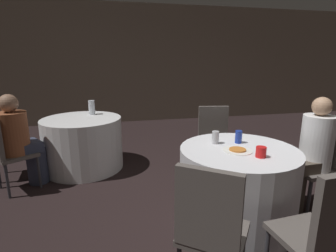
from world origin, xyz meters
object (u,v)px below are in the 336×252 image
Objects in this scene: table_far at (83,143)px; chair_near_north at (214,137)px; chair_far_southwest at (5,147)px; person_floral_shirt at (21,141)px; table_near at (237,185)px; chair_far_west at (4,137)px; person_white_shirt at (309,156)px; chair_near_southwest at (210,224)px; pizza_plate_near at (238,150)px; chair_near_east at (322,157)px; soda_can_blue at (239,137)px; chair_near_south at (326,229)px; soda_can_silver at (215,137)px; bottle_far at (92,107)px.

table_far is 1.15× the size of chair_near_north.
person_floral_shirt is at bearing 90.00° from chair_far_southwest.
chair_far_west reaches higher than table_near.
person_white_shirt is at bearing -35.15° from table_far.
chair_near_southwest is 2.56m from chair_far_southwest.
chair_near_southwest is 3.62× the size of pizza_plate_near.
chair_near_east and chair_far_west have the same top height.
table_far is at bearing 90.00° from chair_far_west.
chair_near_north is at bearing 39.13° from chair_near_east.
chair_near_east reaches higher than pizza_plate_near.
chair_near_north reaches higher than soda_can_blue.
table_far is 0.98m from chair_far_west.
chair_near_south is 3.11m from person_floral_shirt.
soda_can_silver is (-0.93, 0.16, 0.21)m from person_white_shirt.
soda_can_silver reaches higher than table_far.
chair_near_southwest is (0.94, -2.42, 0.19)m from table_far.
soda_can_blue is at bearing 77.33° from person_white_shirt.
chair_near_south is at bearing 20.46° from chair_near_southwest.
chair_near_north is at bearing 32.20° from person_white_shirt.
chair_near_north is 0.82× the size of person_floral_shirt.
person_floral_shirt reaches higher than chair_near_south.
bottle_far is (-1.38, 1.90, 0.47)m from table_near.
chair_far_southwest reaches higher than pizza_plate_near.
table_far is 0.93× the size of person_white_shirt.
table_near is at bearing 26.67° from person_floral_shirt.
person_floral_shirt is (-2.24, 2.16, 0.03)m from chair_near_south.
person_floral_shirt is (0.30, -0.33, 0.03)m from chair_far_west.
chair_near_southwest and chair_far_west have the same top height.
chair_near_east is 1.00× the size of chair_near_north.
chair_far_west reaches higher than soda_can_blue.
bottle_far reaches higher than table_near.
person_white_shirt is 1.02× the size of person_floral_shirt.
chair_near_east is at bearing -7.75° from soda_can_blue.
table_near and table_far have the same top height.
person_floral_shirt is 9.34× the size of soda_can_silver.
soda_can_blue is (0.11, 0.21, 0.05)m from pizza_plate_near.
chair_near_east is at bearing 5.02° from pizza_plate_near.
chair_far_west is 3.62× the size of pizza_plate_near.
table_near is 2.39m from bottle_far.
table_near is at bearing 30.00° from chair_far_southwest.
table_near is 0.37m from pizza_plate_near.
chair_far_southwest is 3.27m from person_white_shirt.
chair_near_south reaches higher than table_far.
chair_near_south is at bearing -85.97° from table_near.
soda_can_blue is at bearing 33.96° from chair_far_southwest.
chair_near_south is 1.00× the size of chair_far_west.
chair_near_east is at bearing 2.50° from table_near.
person_floral_shirt reaches higher than soda_can_silver.
pizza_plate_near is at bearing -118.66° from soda_can_blue.
chair_far_southwest is (-0.79, -0.54, 0.19)m from table_far.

